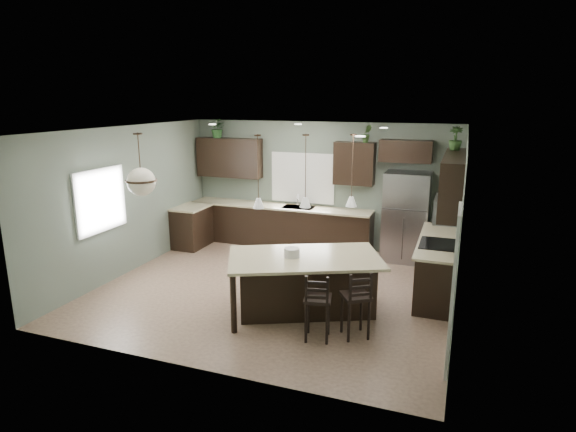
# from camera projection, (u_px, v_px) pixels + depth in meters

# --- Properties ---
(ground) EXTENTS (6.00, 6.00, 0.00)m
(ground) POSITION_uv_depth(u_px,v_px,m) (275.00, 289.00, 8.55)
(ground) COLOR #9E8466
(ground) RESTS_ON ground
(pantry_door) EXTENTS (0.04, 0.82, 2.04)m
(pantry_door) POSITION_uv_depth(u_px,v_px,m) (453.00, 289.00, 5.90)
(pantry_door) COLOR white
(pantry_door) RESTS_ON ground
(window_back) EXTENTS (1.35, 0.02, 1.00)m
(window_back) POSITION_uv_depth(u_px,v_px,m) (303.00, 178.00, 10.81)
(window_back) COLOR white
(window_back) RESTS_ON room_shell
(window_left) EXTENTS (0.02, 1.10, 1.00)m
(window_left) POSITION_uv_depth(u_px,v_px,m) (100.00, 200.00, 8.45)
(window_left) COLOR white
(window_left) RESTS_ON room_shell
(left_return_cabs) EXTENTS (0.60, 0.90, 0.90)m
(left_return_cabs) POSITION_uv_depth(u_px,v_px,m) (192.00, 227.00, 10.90)
(left_return_cabs) COLOR black
(left_return_cabs) RESTS_ON ground
(left_return_countertop) EXTENTS (0.66, 0.96, 0.04)m
(left_return_countertop) POSITION_uv_depth(u_px,v_px,m) (192.00, 207.00, 10.78)
(left_return_countertop) COLOR beige
(left_return_countertop) RESTS_ON left_return_cabs
(back_lower_cabs) EXTENTS (4.20, 0.60, 0.90)m
(back_lower_cabs) POSITION_uv_depth(u_px,v_px,m) (280.00, 226.00, 10.96)
(back_lower_cabs) COLOR black
(back_lower_cabs) RESTS_ON ground
(back_countertop) EXTENTS (4.20, 0.66, 0.04)m
(back_countertop) POSITION_uv_depth(u_px,v_px,m) (279.00, 206.00, 10.83)
(back_countertop) COLOR beige
(back_countertop) RESTS_ON back_lower_cabs
(sink_inset) EXTENTS (0.70, 0.45, 0.01)m
(sink_inset) POSITION_uv_depth(u_px,v_px,m) (298.00, 207.00, 10.68)
(sink_inset) COLOR gray
(sink_inset) RESTS_ON back_countertop
(faucet) EXTENTS (0.02, 0.02, 0.28)m
(faucet) POSITION_uv_depth(u_px,v_px,m) (298.00, 201.00, 10.61)
(faucet) COLOR silver
(faucet) RESTS_ON back_countertop
(back_upper_left) EXTENTS (1.55, 0.34, 0.90)m
(back_upper_left) POSITION_uv_depth(u_px,v_px,m) (229.00, 158.00, 11.15)
(back_upper_left) COLOR black
(back_upper_left) RESTS_ON room_shell
(back_upper_right) EXTENTS (0.85, 0.34, 0.90)m
(back_upper_right) POSITION_uv_depth(u_px,v_px,m) (354.00, 163.00, 10.17)
(back_upper_right) COLOR black
(back_upper_right) RESTS_ON room_shell
(fridge_header) EXTENTS (1.05, 0.34, 0.45)m
(fridge_header) POSITION_uv_depth(u_px,v_px,m) (406.00, 151.00, 9.75)
(fridge_header) COLOR black
(fridge_header) RESTS_ON room_shell
(right_lower_cabs) EXTENTS (0.60, 2.35, 0.90)m
(right_lower_cabs) POSITION_uv_depth(u_px,v_px,m) (438.00, 267.00, 8.34)
(right_lower_cabs) COLOR black
(right_lower_cabs) RESTS_ON ground
(right_countertop) EXTENTS (0.66, 2.35, 0.04)m
(right_countertop) POSITION_uv_depth(u_px,v_px,m) (439.00, 241.00, 8.23)
(right_countertop) COLOR beige
(right_countertop) RESTS_ON right_lower_cabs
(cooktop) EXTENTS (0.58, 0.75, 0.02)m
(cooktop) POSITION_uv_depth(u_px,v_px,m) (438.00, 244.00, 7.98)
(cooktop) COLOR black
(cooktop) RESTS_ON right_countertop
(wall_oven_front) EXTENTS (0.01, 0.72, 0.60)m
(wall_oven_front) POSITION_uv_depth(u_px,v_px,m) (418.00, 270.00, 8.19)
(wall_oven_front) COLOR gray
(wall_oven_front) RESTS_ON right_lower_cabs
(right_upper_cabs) EXTENTS (0.34, 2.35, 0.90)m
(right_upper_cabs) POSITION_uv_depth(u_px,v_px,m) (453.00, 182.00, 7.94)
(right_upper_cabs) COLOR black
(right_upper_cabs) RESTS_ON room_shell
(microwave) EXTENTS (0.40, 0.75, 0.40)m
(microwave) POSITION_uv_depth(u_px,v_px,m) (447.00, 209.00, 7.80)
(microwave) COLOR gray
(microwave) RESTS_ON right_upper_cabs
(refrigerator) EXTENTS (0.90, 0.74, 1.85)m
(refrigerator) POSITION_uv_depth(u_px,v_px,m) (406.00, 217.00, 9.87)
(refrigerator) COLOR #94939B
(refrigerator) RESTS_ON ground
(kitchen_island) EXTENTS (2.66, 2.17, 0.92)m
(kitchen_island) POSITION_uv_depth(u_px,v_px,m) (305.00, 285.00, 7.52)
(kitchen_island) COLOR black
(kitchen_island) RESTS_ON ground
(serving_dish) EXTENTS (0.24, 0.24, 0.14)m
(serving_dish) POSITION_uv_depth(u_px,v_px,m) (292.00, 253.00, 7.37)
(serving_dish) COLOR silver
(serving_dish) RESTS_ON kitchen_island
(bar_stool_center) EXTENTS (0.43, 0.43, 0.99)m
(bar_stool_center) POSITION_uv_depth(u_px,v_px,m) (318.00, 306.00, 6.66)
(bar_stool_center) COLOR black
(bar_stool_center) RESTS_ON ground
(bar_stool_right) EXTENTS (0.52, 0.52, 1.01)m
(bar_stool_right) POSITION_uv_depth(u_px,v_px,m) (356.00, 303.00, 6.73)
(bar_stool_right) COLOR black
(bar_stool_right) RESTS_ON ground
(pendant_left) EXTENTS (0.17, 0.17, 1.10)m
(pendant_left) POSITION_uv_depth(u_px,v_px,m) (258.00, 172.00, 7.03)
(pendant_left) COLOR silver
(pendant_left) RESTS_ON room_shell
(pendant_center) EXTENTS (0.17, 0.17, 1.10)m
(pendant_center) POSITION_uv_depth(u_px,v_px,m) (306.00, 171.00, 7.09)
(pendant_center) COLOR silver
(pendant_center) RESTS_ON room_shell
(pendant_right) EXTENTS (0.17, 0.17, 1.10)m
(pendant_right) POSITION_uv_depth(u_px,v_px,m) (352.00, 171.00, 7.14)
(pendant_right) COLOR silver
(pendant_right) RESTS_ON room_shell
(chandelier) EXTENTS (0.48, 0.48, 0.97)m
(chandelier) POSITION_uv_depth(u_px,v_px,m) (140.00, 165.00, 7.31)
(chandelier) COLOR beige
(chandelier) RESTS_ON room_shell
(plant_back_left) EXTENTS (0.42, 0.37, 0.44)m
(plant_back_left) POSITION_uv_depth(u_px,v_px,m) (218.00, 128.00, 11.05)
(plant_back_left) COLOR #234C21
(plant_back_left) RESTS_ON back_upper_left
(plant_back_right) EXTENTS (0.24, 0.22, 0.36)m
(plant_back_right) POSITION_uv_depth(u_px,v_px,m) (367.00, 134.00, 9.91)
(plant_back_right) COLOR #355625
(plant_back_right) RESTS_ON back_upper_right
(plant_right_wall) EXTENTS (0.26, 0.26, 0.42)m
(plant_right_wall) POSITION_uv_depth(u_px,v_px,m) (456.00, 138.00, 8.47)
(plant_right_wall) COLOR #2A4B20
(plant_right_wall) RESTS_ON right_upper_cabs
(room_shell) EXTENTS (6.00, 6.00, 6.00)m
(room_shell) POSITION_uv_depth(u_px,v_px,m) (274.00, 195.00, 8.14)
(room_shell) COLOR #5E6B5D
(room_shell) RESTS_ON ground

